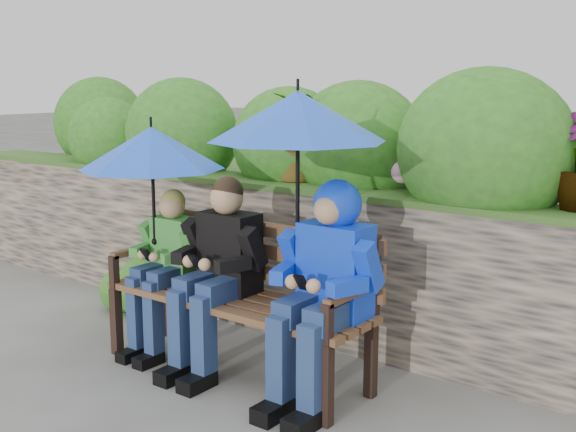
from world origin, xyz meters
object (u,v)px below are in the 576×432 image
Objects in this scene: umbrella_left at (152,148)px; boy_left at (165,261)px; umbrella_right at (298,117)px; boy_right at (325,275)px; park_bench at (243,287)px; boy_middle at (218,265)px.

boy_left is at bearing -5.79° from umbrella_left.
boy_left is at bearing -178.03° from umbrella_right.
boy_left is 0.71m from umbrella_left.
boy_right is at bearing -0.57° from umbrella_left.
umbrella_right is (1.01, 0.03, 0.93)m from boy_left.
umbrella_right is at bearing 1.97° from boy_left.
park_bench is 0.19m from boy_middle.
boy_middle is 1.28× the size of umbrella_left.
boy_middle is at bearing -179.30° from boy_right.
umbrella_right is (0.43, -0.04, 1.01)m from park_bench.
umbrella_right is (1.11, 0.02, 0.23)m from umbrella_left.
boy_right is 0.85m from umbrella_right.
boy_middle is at bearing -175.12° from umbrella_right.
boy_middle is 0.86m from umbrella_left.
park_bench is 1.48× the size of boy_middle.
umbrella_left is (-0.10, 0.01, 0.70)m from boy_left.
umbrella_right is at bearing 4.88° from boy_middle.
park_bench is at bearing 7.11° from boy_left.
park_bench is 1.43× the size of boy_right.
boy_left is at bearing 179.87° from boy_right.
boy_left is at bearing 178.50° from boy_middle.
boy_right is 1.44m from umbrella_left.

